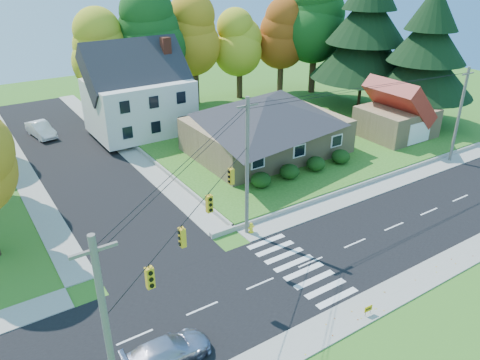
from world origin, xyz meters
The scene contains 23 objects.
ground centered at (0.00, 0.00, 0.00)m, with size 120.00×120.00×0.00m, color #3D7923.
road_main centered at (0.00, 0.00, 0.01)m, with size 90.00×8.00×0.02m, color black.
road_cross centered at (-8.00, 26.00, 0.01)m, with size 8.00×44.00×0.02m, color black.
sidewalk_north centered at (0.00, 5.00, 0.04)m, with size 90.00×2.00×0.08m, color #9C9A90.
sidewalk_south centered at (0.00, -5.00, 0.04)m, with size 90.00×2.00×0.08m, color #9C9A90.
lawn centered at (13.00, 21.00, 0.25)m, with size 30.00×30.00×0.50m, color #3D7923.
ranch_house centered at (8.00, 16.00, 3.27)m, with size 14.60×10.60×5.40m.
colonial_house centered at (0.04, 28.00, 4.58)m, with size 10.40×8.40×9.60m.
garage centered at (22.00, 11.99, 2.84)m, with size 7.30×6.30×4.60m.
hedge_row centered at (7.50, 9.80, 1.14)m, with size 10.70×1.70×1.27m.
traffic_infrastructure centered at (-0.15, 1.35, 5.15)m, with size 38.10×10.66×10.00m.
tree_lot_0 centered at (-2.00, 34.00, 8.31)m, with size 6.72×6.72×12.51m.
tree_lot_1 centered at (4.00, 33.00, 9.61)m, with size 7.84×7.84×14.60m.
tree_lot_2 centered at (10.00, 34.00, 8.96)m, with size 7.28×7.28×13.56m.
tree_lot_3 centered at (16.00, 33.00, 7.65)m, with size 6.16×6.16×11.47m.
tree_lot_4 centered at (22.00, 32.00, 8.31)m, with size 6.72×6.72×12.51m.
tree_lot_5 centered at (26.00, 30.00, 10.27)m, with size 8.40×8.40×15.64m.
conifer_east_a centered at (27.00, 22.00, 9.39)m, with size 12.80×12.80×16.96m.
conifer_east_b centered at (28.00, 14.00, 8.28)m, with size 11.20×11.20×14.84m.
silver_sedan centered at (-11.21, -2.38, 0.66)m, with size 1.79×4.40×1.28m, color #B6B5CC.
white_car centered at (-9.34, 33.45, 0.82)m, with size 1.70×4.87×1.60m, color silver.
fire_hydrant centered at (-1.24, 5.02, 0.40)m, with size 0.47×0.37×0.84m.
yard_sign centered at (-0.63, -5.48, 0.48)m, with size 0.54×0.06×0.67m.
Camera 1 is at (-17.39, -18.29, 18.07)m, focal length 35.00 mm.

